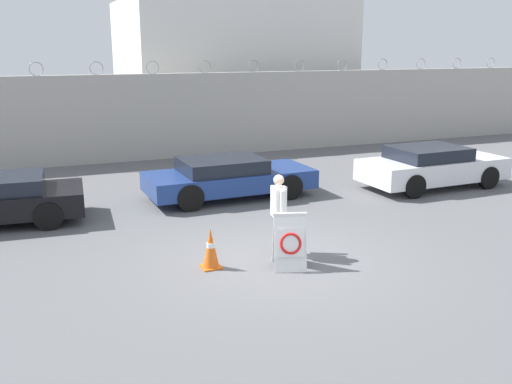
{
  "coord_description": "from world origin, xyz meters",
  "views": [
    {
      "loc": [
        -4.43,
        -9.59,
        4.07
      ],
      "look_at": [
        0.19,
        1.75,
        0.93
      ],
      "focal_mm": 40.0,
      "sensor_mm": 36.0,
      "label": 1
    }
  ],
  "objects": [
    {
      "name": "ground_plane",
      "position": [
        0.0,
        0.0,
        0.0
      ],
      "size": [
        90.0,
        90.0,
        0.0
      ],
      "primitive_type": "plane",
      "color": "#5B5B5E"
    },
    {
      "name": "perimeter_wall",
      "position": [
        0.0,
        11.15,
        1.57
      ],
      "size": [
        36.0,
        0.3,
        3.57
      ],
      "color": "#ADA8A0",
      "rests_on": "ground_plane"
    },
    {
      "name": "building_block",
      "position": [
        4.99,
        16.85,
        3.06
      ],
      "size": [
        9.96,
        7.45,
        6.12
      ],
      "color": "silver",
      "rests_on": "ground_plane"
    },
    {
      "name": "barricade_sign",
      "position": [
        -0.03,
        -0.45,
        0.53
      ],
      "size": [
        0.77,
        0.81,
        1.07
      ],
      "rotation": [
        0.0,
        0.0,
        -0.33
      ],
      "color": "white",
      "rests_on": "ground_plane"
    },
    {
      "name": "security_guard",
      "position": [
        0.08,
        0.28,
        0.9
      ],
      "size": [
        0.44,
        0.6,
        1.64
      ],
      "rotation": [
        0.0,
        0.0,
        1.43
      ],
      "color": "#514C42",
      "rests_on": "ground_plane"
    },
    {
      "name": "traffic_cone_near",
      "position": [
        -1.41,
        0.09,
        0.39
      ],
      "size": [
        0.36,
        0.36,
        0.78
      ],
      "color": "orange",
      "rests_on": "ground_plane"
    },
    {
      "name": "parked_car_rear_sedan",
      "position": [
        0.62,
        4.86,
        0.58
      ],
      "size": [
        4.63,
        2.07,
        1.11
      ],
      "rotation": [
        0.0,
        0.0,
        0.03
      ],
      "color": "black",
      "rests_on": "ground_plane"
    },
    {
      "name": "parked_car_far_side",
      "position": [
        6.63,
        3.76,
        0.63
      ],
      "size": [
        4.41,
        2.02,
        1.22
      ],
      "rotation": [
        0.0,
        0.0,
        0.03
      ],
      "color": "black",
      "rests_on": "ground_plane"
    }
  ]
}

